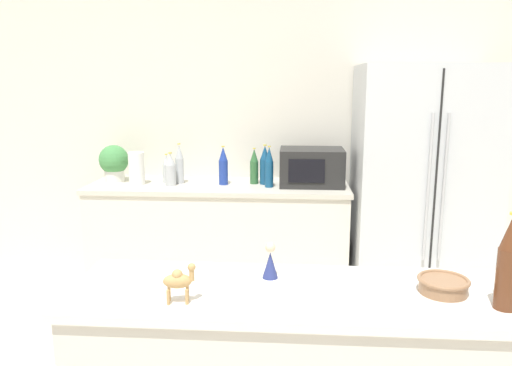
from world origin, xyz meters
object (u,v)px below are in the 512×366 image
at_px(back_bottle_0, 269,168).
at_px(back_bottle_4, 171,170).
at_px(back_bottle_3, 167,169).
at_px(camel_figurine, 179,280).
at_px(fruit_bowl, 443,285).
at_px(wise_man_figurine_blue, 270,263).
at_px(paper_towel_roll, 137,168).
at_px(back_bottle_1, 180,164).
at_px(potted_plant, 114,162).
at_px(back_bottle_2, 254,167).
at_px(back_bottle_5, 265,165).
at_px(back_bottle_6, 223,166).
at_px(wine_bottle, 509,263).
at_px(microwave, 312,167).
at_px(refrigerator, 421,189).

bearing_deg(back_bottle_0, back_bottle_4, 179.07).
xyz_separation_m(back_bottle_3, camel_figurine, (0.60, -2.20, 0.01)).
bearing_deg(fruit_bowl, back_bottle_3, 126.58).
bearing_deg(back_bottle_0, wise_man_figurine_blue, -87.17).
bearing_deg(paper_towel_roll, back_bottle_1, 11.60).
xyz_separation_m(potted_plant, camel_figurine, (1.02, -2.22, -0.04)).
xyz_separation_m(back_bottle_1, back_bottle_2, (0.58, 0.03, -0.02)).
xyz_separation_m(back_bottle_0, fruit_bowl, (0.72, -1.95, -0.09)).
xyz_separation_m(camel_figurine, wise_man_figurine_blue, (0.30, 0.25, -0.02)).
bearing_deg(back_bottle_5, wise_man_figurine_blue, -86.21).
relative_size(back_bottle_1, back_bottle_6, 1.05).
xyz_separation_m(back_bottle_1, back_bottle_3, (-0.11, 0.02, -0.04)).
bearing_deg(back_bottle_2, paper_towel_roll, -173.76).
bearing_deg(wine_bottle, microwave, 104.71).
bearing_deg(back_bottle_2, back_bottle_1, -176.78).
height_order(back_bottle_2, back_bottle_4, back_bottle_2).
distance_m(wine_bottle, fruit_bowl, 0.24).
distance_m(fruit_bowl, wise_man_figurine_blue, 0.63).
height_order(back_bottle_2, back_bottle_3, back_bottle_2).
distance_m(back_bottle_5, back_bottle_6, 0.32).
xyz_separation_m(potted_plant, fruit_bowl, (1.95, -2.07, -0.09)).
bearing_deg(back_bottle_1, potted_plant, 176.16).
bearing_deg(back_bottle_2, camel_figurine, -92.26).
relative_size(potted_plant, back_bottle_2, 1.04).
distance_m(camel_figurine, wise_man_figurine_blue, 0.39).
distance_m(back_bottle_3, back_bottle_4, 0.11).
bearing_deg(back_bottle_2, back_bottle_6, -167.56).
distance_m(potted_plant, back_bottle_6, 0.88).
distance_m(wine_bottle, camel_figurine, 1.10).
xyz_separation_m(back_bottle_3, back_bottle_5, (0.77, -0.00, 0.04)).
xyz_separation_m(potted_plant, back_bottle_6, (0.88, -0.05, -0.01)).
height_order(back_bottle_1, back_bottle_6, back_bottle_1).
relative_size(potted_plant, back_bottle_3, 1.27).
distance_m(microwave, back_bottle_0, 0.33).
relative_size(back_bottle_3, wine_bottle, 0.69).
height_order(refrigerator, potted_plant, refrigerator).
distance_m(microwave, fruit_bowl, 2.08).
xyz_separation_m(paper_towel_roll, camel_figurine, (0.81, -2.12, -0.01)).
height_order(paper_towel_roll, back_bottle_3, paper_towel_roll).
distance_m(back_bottle_1, back_bottle_2, 0.58).
height_order(potted_plant, back_bottle_1, back_bottle_1).
relative_size(paper_towel_roll, camel_figurine, 1.76).
distance_m(back_bottle_1, back_bottle_4, 0.10).
bearing_deg(back_bottle_6, back_bottle_0, -11.36).
bearing_deg(back_bottle_1, back_bottle_3, 169.81).
height_order(back_bottle_4, camel_figurine, back_bottle_4).
xyz_separation_m(wine_bottle, camel_figurine, (-1.09, -0.04, -0.08)).
distance_m(back_bottle_0, wise_man_figurine_blue, 1.85).
distance_m(potted_plant, back_bottle_3, 0.43).
xyz_separation_m(microwave, camel_figurine, (-0.53, -2.19, -0.03)).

